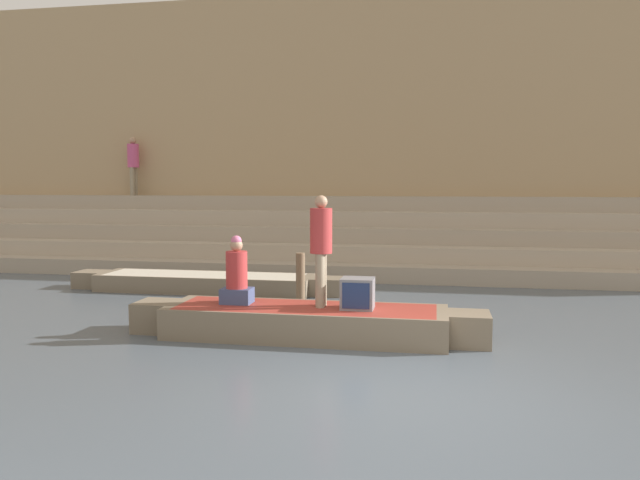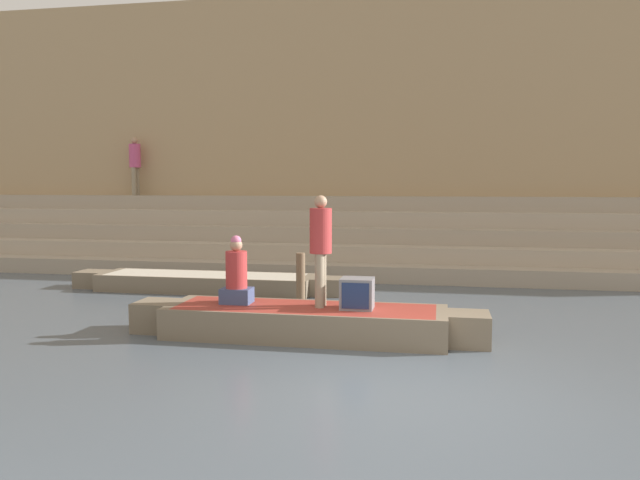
# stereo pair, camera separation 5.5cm
# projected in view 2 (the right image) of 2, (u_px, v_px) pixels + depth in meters

# --- Properties ---
(ground_plane) EXTENTS (120.00, 120.00, 0.00)m
(ground_plane) POSITION_uv_depth(u_px,v_px,m) (405.00, 394.00, 6.87)
(ground_plane) COLOR #4C5660
(ghat_steps) EXTENTS (36.00, 3.26, 1.95)m
(ghat_steps) POSITION_uv_depth(u_px,v_px,m) (425.00, 245.00, 16.12)
(ghat_steps) COLOR tan
(ghat_steps) RESTS_ON ground
(back_wall) EXTENTS (34.20, 1.28, 7.58)m
(back_wall) POSITION_uv_depth(u_px,v_px,m) (428.00, 132.00, 17.60)
(back_wall) COLOR tan
(back_wall) RESTS_ON ground
(rowboat_main) EXTENTS (5.39, 1.33, 0.47)m
(rowboat_main) POSITION_uv_depth(u_px,v_px,m) (305.00, 321.00, 9.36)
(rowboat_main) COLOR #756651
(rowboat_main) RESTS_ON ground
(person_standing) EXTENTS (0.33, 0.33, 1.67)m
(person_standing) POSITION_uv_depth(u_px,v_px,m) (321.00, 243.00, 9.29)
(person_standing) COLOR gray
(person_standing) RESTS_ON rowboat_main
(person_rowing) EXTENTS (0.46, 0.36, 1.05)m
(person_rowing) POSITION_uv_depth(u_px,v_px,m) (236.00, 276.00, 9.60)
(person_rowing) COLOR #3D4C75
(person_rowing) RESTS_ON rowboat_main
(tv_set) EXTENTS (0.48, 0.43, 0.46)m
(tv_set) POSITION_uv_depth(u_px,v_px,m) (357.00, 293.00, 9.18)
(tv_set) COLOR slate
(tv_set) RESTS_ON rowboat_main
(moored_boat_shore) EXTENTS (5.97, 1.15, 0.36)m
(moored_boat_shore) POSITION_uv_depth(u_px,v_px,m) (206.00, 282.00, 13.42)
(moored_boat_shore) COLOR #756651
(moored_boat_shore) RESTS_ON ground
(mooring_post) EXTENTS (0.16, 0.16, 1.08)m
(mooring_post) POSITION_uv_depth(u_px,v_px,m) (301.00, 283.00, 11.09)
(mooring_post) COLOR brown
(mooring_post) RESTS_ON ground
(person_on_steps) EXTENTS (0.33, 0.33, 1.71)m
(person_on_steps) POSITION_uv_depth(u_px,v_px,m) (135.00, 162.00, 18.36)
(person_on_steps) COLOR gray
(person_on_steps) RESTS_ON ghat_steps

